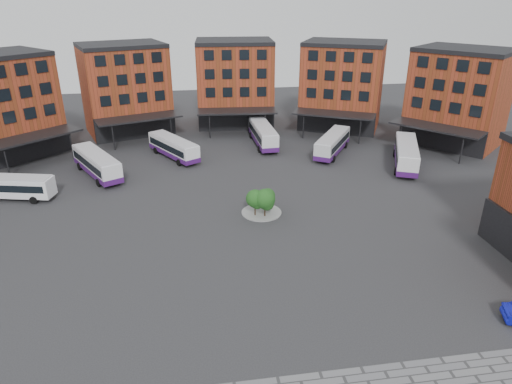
{
  "coord_description": "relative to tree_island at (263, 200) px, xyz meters",
  "views": [
    {
      "loc": [
        -5.42,
        -32.2,
        22.6
      ],
      "look_at": [
        0.9,
        8.82,
        4.0
      ],
      "focal_mm": 32.0,
      "sensor_mm": 36.0,
      "label": 1
    }
  ],
  "objects": [
    {
      "name": "ground",
      "position": [
        -2.02,
        -11.44,
        -1.79
      ],
      "size": [
        160.0,
        160.0,
        0.0
      ],
      "primitive_type": "plane",
      "color": "#28282B",
      "rests_on": "ground"
    },
    {
      "name": "main_building",
      "position": [
        -6.79,
        26.81,
        5.44
      ],
      "size": [
        94.14,
        42.48,
        14.6
      ],
      "color": "#993821",
      "rests_on": "ground"
    },
    {
      "name": "tree_island",
      "position": [
        0.0,
        0.0,
        0.0
      ],
      "size": [
        4.4,
        4.4,
        3.22
      ],
      "color": "gray",
      "rests_on": "ground"
    },
    {
      "name": "bus_a",
      "position": [
        -28.27,
        8.62,
        -0.12
      ],
      "size": [
        10.18,
        4.45,
        2.81
      ],
      "rotation": [
        0.0,
        0.0,
        1.34
      ],
      "color": "white",
      "rests_on": "ground"
    },
    {
      "name": "bus_b",
      "position": [
        -19.5,
        14.62,
        -0.08
      ],
      "size": [
        7.67,
        11.03,
        3.15
      ],
      "rotation": [
        0.0,
        0.0,
        0.51
      ],
      "color": "white",
      "rests_on": "ground"
    },
    {
      "name": "bus_c",
      "position": [
        -9.68,
        20.15,
        -0.19
      ],
      "size": [
        7.45,
        10.22,
        2.95
      ],
      "rotation": [
        0.0,
        0.0,
        0.54
      ],
      "color": "white",
      "rests_on": "ground"
    },
    {
      "name": "bus_d",
      "position": [
        4.12,
        24.18,
        -0.07
      ],
      "size": [
        3.14,
        11.33,
        3.17
      ],
      "rotation": [
        0.0,
        0.0,
        0.03
      ],
      "color": "white",
      "rests_on": "ground"
    },
    {
      "name": "bus_e",
      "position": [
        13.56,
        18.3,
        -0.15
      ],
      "size": [
        7.97,
        10.35,
        3.03
      ],
      "rotation": [
        0.0,
        0.0,
        -0.58
      ],
      "color": "silver",
      "rests_on": "ground"
    },
    {
      "name": "bus_f",
      "position": [
        21.98,
        11.76,
        -0.0
      ],
      "size": [
        7.08,
        11.81,
        3.29
      ],
      "rotation": [
        0.0,
        0.0,
        -0.4
      ],
      "color": "white",
      "rests_on": "ground"
    }
  ]
}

